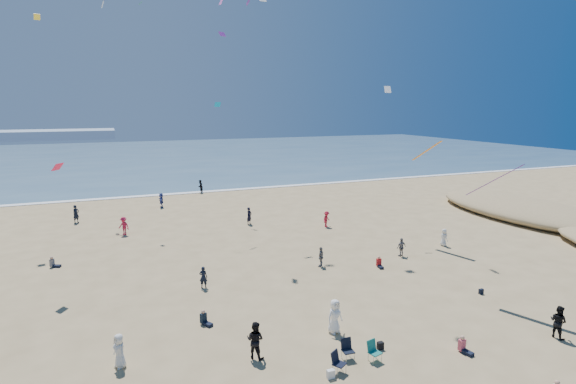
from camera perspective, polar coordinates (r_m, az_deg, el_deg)
name	(u,v)px	position (r m, az deg, el deg)	size (l,w,h in m)	color
ground	(313,370)	(22.06, 3.17, -21.64)	(220.00, 220.00, 0.00)	tan
ocean	(144,157)	(112.71, -17.81, 4.29)	(220.00, 100.00, 0.06)	#476B84
surf_line	(174,194)	(63.43, -14.32, -0.24)	(220.00, 1.20, 0.08)	white
standing_flyers	(243,237)	(38.71, -5.73, -5.71)	(30.46, 47.63, 1.87)	#323E89
seated_group	(302,303)	(27.26, 1.74, -13.94)	(23.59, 25.89, 0.84)	white
chair_cluster	(354,355)	(22.36, 8.43, -19.77)	(2.78, 1.53, 1.00)	black
white_tote	(331,374)	(21.48, 5.44, -22.02)	(0.35, 0.20, 0.40)	white
black_backpack	(380,346)	(23.90, 11.65, -18.57)	(0.30, 0.22, 0.38)	black
navy_bag	(481,291)	(31.94, 23.32, -11.53)	(0.28, 0.18, 0.34)	black
kites_aloft	(349,65)	(34.04, 7.76, 15.70)	(36.89, 44.25, 28.93)	purple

